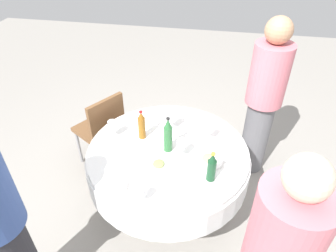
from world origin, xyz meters
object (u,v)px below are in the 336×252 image
object	(u,v)px
wine_glass_north	(181,145)
person_near	(264,99)
plate_north	(159,165)
chair_left	(102,126)
wine_glass_east	(112,126)
plate_far	(208,159)
bottle_amber_rear	(142,125)
wine_glass_south	(141,192)
dining_table	(168,163)
bottle_green_near	(168,135)
bottle_dark_green_west	(212,167)
wine_glass_left	(210,128)
wine_glass_mid	(172,117)

from	to	relation	value
wine_glass_north	person_near	bearing A→B (deg)	140.39
plate_north	chair_left	distance (m)	1.01
wine_glass_east	person_near	bearing A→B (deg)	117.38
wine_glass_north	plate_far	bearing A→B (deg)	86.83
bottle_amber_rear	wine_glass_north	distance (m)	0.39
wine_glass_east	wine_glass_south	distance (m)	0.75
chair_left	wine_glass_south	bearing A→B (deg)	-114.01
plate_far	person_near	world-z (taller)	person_near
person_near	bottle_amber_rear	bearing A→B (deg)	-102.18
plate_north	plate_far	distance (m)	0.38
dining_table	plate_far	xyz separation A→B (m)	(0.07, 0.33, 0.16)
person_near	bottle_green_near	bearing A→B (deg)	-90.14
wine_glass_east	plate_far	xyz separation A→B (m)	(0.16, 0.81, -0.10)
wine_glass_east	wine_glass_south	world-z (taller)	wine_glass_east
wine_glass_east	person_near	xyz separation A→B (m)	(-0.65, 1.26, 0.00)
bottle_green_near	wine_glass_east	bearing A→B (deg)	-100.11
bottle_dark_green_west	chair_left	world-z (taller)	bottle_dark_green_west
bottle_dark_green_west	wine_glass_north	bearing A→B (deg)	-129.47
chair_left	plate_far	bearing A→B (deg)	-84.62
bottle_green_near	wine_glass_north	distance (m)	0.13
chair_left	plate_north	bearing A→B (deg)	-100.90
bottle_green_near	wine_glass_north	xyz separation A→B (m)	(0.06, 0.11, -0.03)
bottle_amber_rear	wine_glass_left	distance (m)	0.56
plate_north	wine_glass_left	bearing A→B (deg)	138.05
wine_glass_left	wine_glass_mid	bearing A→B (deg)	-106.75
plate_far	chair_left	xyz separation A→B (m)	(-0.54, -1.09, -0.23)
wine_glass_left	bottle_dark_green_west	bearing A→B (deg)	5.48
dining_table	wine_glass_left	size ratio (longest dim) A/B	8.37
chair_left	wine_glass_left	bearing A→B (deg)	-72.97
wine_glass_mid	wine_glass_left	distance (m)	0.35
wine_glass_south	plate_north	xyz separation A→B (m)	(-0.34, 0.04, -0.07)
bottle_green_near	wine_glass_left	size ratio (longest dim) A/B	1.96
bottle_dark_green_west	person_near	size ratio (longest dim) A/B	0.15
bottle_green_near	plate_far	size ratio (longest dim) A/B	1.34
wine_glass_mid	plate_north	world-z (taller)	wine_glass_mid
wine_glass_left	chair_left	distance (m)	1.16
bottle_dark_green_west	plate_far	distance (m)	0.22
plate_north	dining_table	bearing A→B (deg)	170.20
dining_table	bottle_dark_green_west	size ratio (longest dim) A/B	5.36
wine_glass_mid	chair_left	xyz separation A→B (m)	(-0.19, -0.74, -0.34)
plate_north	bottle_amber_rear	bearing A→B (deg)	-146.82
person_near	wine_glass_south	bearing A→B (deg)	-77.39
bottle_green_near	wine_glass_mid	size ratio (longest dim) A/B	1.99
dining_table	bottle_amber_rear	distance (m)	0.38
wine_glass_mid	plate_far	distance (m)	0.51
dining_table	wine_glass_mid	distance (m)	0.39
bottle_green_near	plate_far	bearing A→B (deg)	77.57
wine_glass_east	wine_glass_left	xyz separation A→B (m)	(-0.10, 0.80, 0.01)
bottle_amber_rear	bottle_dark_green_west	size ratio (longest dim) A/B	1.07
bottle_dark_green_west	wine_glass_east	distance (m)	0.91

